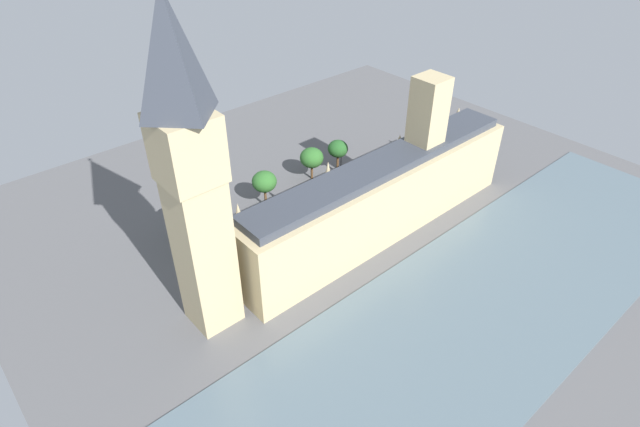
# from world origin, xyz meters

# --- Properties ---
(ground_plane) EXTENTS (135.13, 135.13, 0.00)m
(ground_plane) POSITION_xyz_m (0.00, 0.00, 0.00)
(ground_plane) COLOR #565659
(river_thames) EXTENTS (33.48, 121.62, 0.25)m
(river_thames) POSITION_xyz_m (-28.48, 0.00, 0.12)
(river_thames) COLOR slate
(river_thames) RESTS_ON ground
(parliament_building) EXTENTS (10.40, 65.13, 29.58)m
(parliament_building) POSITION_xyz_m (-1.99, -0.96, 8.57)
(parliament_building) COLOR tan
(parliament_building) RESTS_ON ground
(clock_tower) EXTENTS (8.21, 8.21, 53.23)m
(clock_tower) POSITION_xyz_m (-0.23, 37.69, 27.51)
(clock_tower) COLOR tan
(clock_tower) RESTS_ON ground
(car_silver_leading) EXTENTS (2.05, 4.24, 1.74)m
(car_silver_leading) POSITION_xyz_m (9.31, -23.96, 0.89)
(car_silver_leading) COLOR #B7B7BC
(car_silver_leading) RESTS_ON ground
(double_decker_bus_midblock) EXTENTS (3.09, 10.62, 4.75)m
(double_decker_bus_midblock) POSITION_xyz_m (12.45, -15.48, 2.63)
(double_decker_bus_midblock) COLOR #B20C0F
(double_decker_bus_midblock) RESTS_ON ground
(double_decker_bus_trailing) EXTENTS (3.23, 10.64, 4.75)m
(double_decker_bus_trailing) POSITION_xyz_m (10.47, -1.81, 2.63)
(double_decker_bus_trailing) COLOR #B20C0F
(double_decker_bus_trailing) RESTS_ON ground
(car_white_near_tower) EXTENTS (2.39, 4.98, 1.74)m
(car_white_near_tower) POSITION_xyz_m (11.62, 10.11, 0.89)
(car_white_near_tower) COLOR silver
(car_white_near_tower) RESTS_ON ground
(car_dark_green_under_trees) EXTENTS (1.91, 4.25, 1.74)m
(car_dark_green_under_trees) POSITION_xyz_m (10.29, 21.23, 0.89)
(car_dark_green_under_trees) COLOR #19472D
(car_dark_green_under_trees) RESTS_ON ground
(pedestrian_corner) EXTENTS (0.65, 0.58, 1.56)m
(pedestrian_corner) POSITION_xyz_m (6.10, 14.66, 0.70)
(pedestrian_corner) COLOR gray
(pedestrian_corner) RESTS_ON ground
(pedestrian_far_end) EXTENTS (0.63, 0.66, 1.58)m
(pedestrian_far_end) POSITION_xyz_m (6.50, -11.77, 0.71)
(pedestrian_far_end) COLOR black
(pedestrian_far_end) RESTS_ON ground
(pedestrian_kerbside) EXTENTS (0.62, 0.66, 1.57)m
(pedestrian_kerbside) POSITION_xyz_m (6.77, 25.77, 0.70)
(pedestrian_kerbside) COLOR black
(pedestrian_kerbside) RESTS_ON ground
(plane_tree_by_river_gate) EXTENTS (5.28, 5.28, 8.58)m
(plane_tree_by_river_gate) POSITION_xyz_m (20.12, 12.08, 6.29)
(plane_tree_by_river_gate) COLOR brown
(plane_tree_by_river_gate) RESTS_ON ground
(plane_tree_opposite_hall) EXTENTS (5.46, 5.46, 7.89)m
(plane_tree_opposite_hall) POSITION_xyz_m (22.29, -2.92, 5.54)
(plane_tree_opposite_hall) COLOR brown
(plane_tree_opposite_hall) RESTS_ON ground
(plane_tree_slot_10) EXTENTS (4.74, 4.74, 8.45)m
(plane_tree_slot_10) POSITION_xyz_m (20.33, -9.31, 6.37)
(plane_tree_slot_10) COLOR brown
(plane_tree_slot_10) RESTS_ON ground
(plane_tree_slot_11) EXTENTS (5.61, 5.61, 9.65)m
(plane_tree_slot_11) POSITION_xyz_m (21.29, 30.47, 7.22)
(plane_tree_slot_11) COLOR brown
(plane_tree_slot_11) RESTS_ON ground
(street_lamp_slot_12) EXTENTS (0.56, 0.56, 7.02)m
(street_lamp_slot_12) POSITION_xyz_m (21.03, -11.11, 4.83)
(street_lamp_slot_12) COLOR black
(street_lamp_slot_12) RESTS_ON ground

